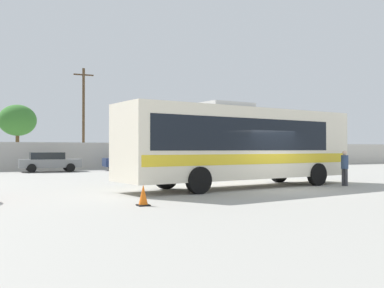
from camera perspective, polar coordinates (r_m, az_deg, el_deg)
The scene contains 10 objects.
ground_plane at distance 27.21m, azimuth -1.17°, elevation -4.24°, with size 300.00×300.00×0.00m, color #A3A099.
perimeter_wall at distance 38.57m, azimuth -8.74°, elevation -1.51°, with size 80.00×0.30×2.24m, color beige.
coach_bus_cream_yellow at distance 19.41m, azimuth 6.16°, elevation 0.14°, with size 11.75×4.13×3.70m.
attendant_by_bus_door at distance 21.43m, azimuth 19.28°, elevation -2.71°, with size 0.39×0.39×1.63m.
parked_car_second_grey at distance 34.31m, azimuth -18.10°, elevation -2.18°, with size 4.42×2.08×1.45m.
parked_car_third_dark_blue at distance 35.37m, azimuth -8.12°, elevation -2.11°, with size 4.37×2.24×1.51m.
utility_pole_near at distance 41.23m, azimuth -13.96°, elevation 3.58°, with size 1.80×0.24×9.09m.
roadside_tree_midleft at distance 42.32m, azimuth -21.79°, elevation 2.85°, with size 3.30×3.30×5.68m.
roadside_tree_midright at distance 43.10m, azimuth -3.56°, elevation 2.71°, with size 3.88×3.88×5.89m.
traffic_cone_on_apron at distance 13.32m, azimuth -6.37°, elevation -6.69°, with size 0.36×0.36×0.64m.
Camera 1 is at (-11.32, -14.68, 1.72)m, focal length 40.92 mm.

